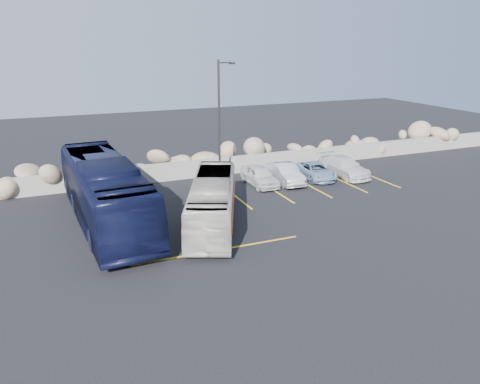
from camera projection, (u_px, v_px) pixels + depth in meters
name	position (u px, v px, depth m)	size (l,w,h in m)	color
ground	(241.00, 248.00, 21.48)	(90.00, 90.00, 0.00)	black
seawall	(173.00, 171.00, 31.83)	(60.00, 0.40, 1.20)	gray
riprap_pile	(168.00, 157.00, 32.66)	(54.00, 2.80, 2.60)	#9F8468
parking_lines	(276.00, 199.00, 28.06)	(18.16, 9.36, 0.01)	yellow
lamppost	(220.00, 120.00, 29.42)	(1.14, 0.18, 8.00)	#2B2826
vintage_bus	(213.00, 202.00, 23.86)	(2.09, 8.92, 2.49)	beige
tour_coach	(105.00, 192.00, 23.94)	(2.87, 12.25, 3.41)	black
car_a	(260.00, 176.00, 30.65)	(1.51, 3.76, 1.28)	silver
car_b	(286.00, 173.00, 31.17)	(1.35, 3.87, 1.28)	silver
car_c	(344.00, 167.00, 32.76)	(1.84, 4.52, 1.31)	silver
car_d	(316.00, 171.00, 32.14)	(1.78, 3.87, 1.07)	#89A2C2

